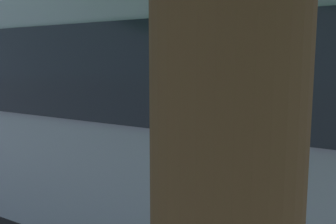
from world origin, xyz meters
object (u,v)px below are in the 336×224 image
Objects in this scene: tour_bus at (58,116)px; spectator_centre at (100,118)px; spectator_far_left at (179,128)px; stunt_motorcycle at (179,105)px; traffic_cone at (236,128)px; parked_motorcycle_silver at (82,142)px; spectator_left at (143,123)px.

tour_bus is 6.46× the size of spectator_centre.
spectator_centre is (1.69, -3.21, -0.62)m from tour_bus.
tour_bus is 6.46× the size of spectator_far_left.
spectator_far_left is 4.47m from stunt_motorcycle.
stunt_motorcycle is at bearing 9.30° from traffic_cone.
parked_motorcycle_silver is at bearing 5.18° from spectator_far_left.
stunt_motorcycle reaches higher than parked_motorcycle_silver.
tour_bus is 3.68m from spectator_centre.
tour_bus is 3.46m from parked_motorcycle_silver.
spectator_far_left is 2.69m from parked_motorcycle_silver.
spectator_far_left reaches higher than stunt_motorcycle.
spectator_left is 0.85× the size of stunt_motorcycle.
spectator_left is 3.98m from stunt_motorcycle.
traffic_cone is at bearing -120.96° from spectator_centre.
tour_bus is 3.13m from spectator_left.
traffic_cone is at bearing -170.70° from stunt_motorcycle.
spectator_left is at bearing -7.36° from spectator_far_left.
spectator_left reaches higher than spectator_centre.
spectator_centre reaches higher than traffic_cone.
spectator_far_left is at bearing -174.82° from parked_motorcycle_silver.
spectator_centre is 3.74m from stunt_motorcycle.
spectator_centre is at bearing 59.04° from traffic_cone.
spectator_left is at bearing -84.60° from tour_bus.
spectator_far_left is 1.06m from spectator_left.
stunt_motorcycle reaches higher than traffic_cone.
spectator_left is 2.75× the size of traffic_cone.
spectator_centre is at bearing -62.21° from tour_bus.
tour_bus reaches higher than stunt_motorcycle.
spectator_left is 1.00× the size of spectator_centre.
spectator_far_left is at bearing 172.64° from spectator_left.
spectator_left is (1.05, -0.14, 0.00)m from spectator_far_left.
parked_motorcycle_silver is 3.22× the size of traffic_cone.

